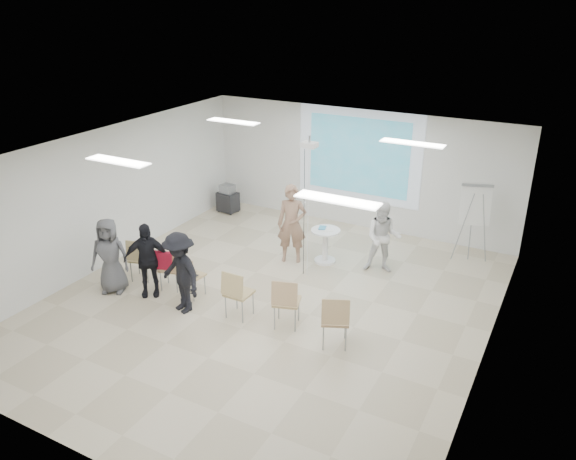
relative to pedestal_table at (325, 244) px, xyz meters
The scene contains 30 objects.
floor 2.24m from the pedestal_table, 95.24° to the right, with size 8.00×9.00×0.10m, color beige.
ceiling 3.40m from the pedestal_table, 95.24° to the right, with size 8.00×9.00×0.10m, color white.
wall_back 2.60m from the pedestal_table, 94.81° to the left, with size 8.00×0.10×3.00m, color silver.
wall_left 4.89m from the pedestal_table, 152.88° to the right, with size 0.10×9.00×3.00m, color silver.
wall_right 4.55m from the pedestal_table, 29.49° to the right, with size 0.10×9.00×3.00m, color silver.
projection_halo 2.71m from the pedestal_table, 94.95° to the left, with size 3.20×0.01×2.30m, color silver.
projection_image 2.70m from the pedestal_table, 94.98° to the left, with size 2.60×0.01×1.90m, color teal.
pedestal_table is the anchor object (origin of this frame).
player_left 0.93m from the pedestal_table, 157.39° to the right, with size 0.73×0.50×2.01m, color #9D7660.
player_right 1.34m from the pedestal_table, ahead, with size 0.84×0.67×1.75m, color white.
controller_left 1.01m from the pedestal_table, behind, with size 0.04×0.11×0.04m, color white.
controller_right 1.37m from the pedestal_table, 21.45° to the left, with size 0.04×0.13×0.04m, color white.
chair_far_left 3.99m from the pedestal_table, 139.10° to the right, with size 0.56×0.58×0.94m.
chair_left_mid 3.45m from the pedestal_table, 129.99° to the right, with size 0.53×0.55×0.89m.
chair_left_inner 3.18m from the pedestal_table, 122.00° to the right, with size 0.45×0.48×0.89m.
chair_center 2.94m from the pedestal_table, 98.77° to the right, with size 0.46×0.49×0.97m.
chair_right_inner 2.82m from the pedestal_table, 79.71° to the right, with size 0.59×0.61×0.99m.
chair_right_far 3.28m from the pedestal_table, 62.51° to the right, with size 0.63×0.65×0.99m.
red_jacket 3.58m from the pedestal_table, 128.75° to the right, with size 0.39×0.09×0.37m, color maroon.
laptop 3.09m from the pedestal_table, 122.84° to the right, with size 0.33×0.24×0.03m, color black.
audience_left 3.89m from the pedestal_table, 129.69° to the right, with size 1.01×0.61×1.75m, color black.
audience_mid 3.53m from the pedestal_table, 115.48° to the right, with size 1.17×0.64×1.81m, color black.
audience_outer 4.56m from the pedestal_table, 135.04° to the right, with size 0.85×0.56×1.74m, color #57585C.
flipchart_easel 3.35m from the pedestal_table, 29.33° to the left, with size 0.74×0.58×1.79m.
av_cart 3.96m from the pedestal_table, 156.70° to the left, with size 0.56×0.47×0.77m.
ceiling_projector 2.35m from the pedestal_table, 98.36° to the right, with size 0.30×0.25×3.00m.
fluor_panel_nw 3.35m from the pedestal_table, behind, with size 1.20×0.30×0.02m, color white.
fluor_panel_ne 3.11m from the pedestal_table, ahead, with size 1.20×0.30×0.02m, color white.
fluor_panel_sw 4.97m from the pedestal_table, 120.89° to the right, with size 1.20×0.30×0.02m, color white.
fluor_panel_se 4.81m from the pedestal_table, 63.91° to the right, with size 1.20×0.30×0.02m, color white.
Camera 1 is at (4.80, -8.16, 5.60)m, focal length 35.00 mm.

